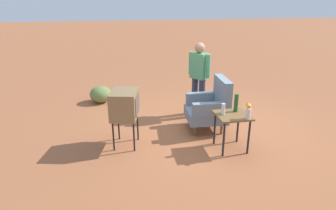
{
  "coord_description": "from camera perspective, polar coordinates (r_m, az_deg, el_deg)",
  "views": [
    {
      "loc": [
        5.33,
        -1.92,
        2.55
      ],
      "look_at": [
        0.28,
        -0.95,
        0.65
      ],
      "focal_mm": 31.36,
      "sensor_mm": 36.0,
      "label": 1
    }
  ],
  "objects": [
    {
      "name": "bottle_wine_green",
      "position": [
        5.24,
        13.1,
        0.4
      ],
      "size": [
        0.07,
        0.07,
        0.32
      ],
      "primitive_type": "cylinder",
      "color": "#1E5623",
      "rests_on": "side_table"
    },
    {
      "name": "tv_on_stand",
      "position": [
        5.17,
        -8.41,
        0.06
      ],
      "size": [
        0.69,
        0.57,
        1.03
      ],
      "color": "black",
      "rests_on": "ground"
    },
    {
      "name": "ground_plane",
      "position": [
        6.21,
        8.16,
        -4.18
      ],
      "size": [
        60.0,
        60.0,
        0.0
      ],
      "primitive_type": "plane",
      "color": "#A05B38"
    },
    {
      "name": "bottle_short_clear",
      "position": [
        5.07,
        10.68,
        -0.81
      ],
      "size": [
        0.06,
        0.06,
        0.2
      ],
      "primitive_type": "cylinder",
      "color": "silver",
      "rests_on": "side_table"
    },
    {
      "name": "flower_vase",
      "position": [
        4.97,
        15.35,
        -1.03
      ],
      "size": [
        0.14,
        0.1,
        0.27
      ],
      "color": "silver",
      "rests_on": "side_table"
    },
    {
      "name": "person_standing",
      "position": [
        6.52,
        6.03,
        5.86
      ],
      "size": [
        0.48,
        0.39,
        1.64
      ],
      "color": "#2D3347",
      "rests_on": "ground"
    },
    {
      "name": "armchair",
      "position": [
        5.93,
        8.34,
        -0.19
      ],
      "size": [
        0.83,
        0.83,
        1.06
      ],
      "color": "brown",
      "rests_on": "ground"
    },
    {
      "name": "side_table",
      "position": [
        5.18,
        12.37,
        -2.83
      ],
      "size": [
        0.56,
        0.56,
        0.66
      ],
      "color": "black",
      "rests_on": "ground"
    },
    {
      "name": "shrub_near",
      "position": [
        7.69,
        -12.96,
        2.04
      ],
      "size": [
        0.55,
        0.55,
        0.42
      ],
      "primitive_type": "ellipsoid",
      "color": "olive",
      "rests_on": "ground"
    }
  ]
}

